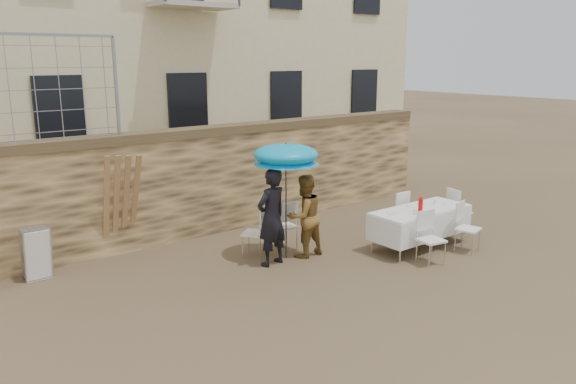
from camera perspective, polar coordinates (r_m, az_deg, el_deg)
ground at (r=8.22m, az=7.40°, el=-12.83°), size 80.00×80.00×0.00m
stone_wall at (r=11.71m, az=-9.99°, el=0.83°), size 13.00×0.50×2.20m
chain_link_fence at (r=10.40m, az=-25.39°, el=9.31°), size 3.20×0.06×1.80m
man_suit at (r=9.92m, az=-1.68°, el=-2.58°), size 0.71×0.52×1.77m
woman_dress at (r=10.39m, az=1.67°, el=-2.44°), size 0.76×0.59×1.55m
umbrella at (r=10.00m, az=-0.21°, el=3.48°), size 1.22×1.22×2.00m
couple_chair_left at (r=10.46m, az=-3.45°, el=-4.03°), size 0.67×0.67×0.96m
couple_chair_right at (r=10.86m, az=-0.39°, el=-3.36°), size 0.50×0.50×0.96m
banquet_table at (r=11.19m, az=13.32°, el=-1.87°), size 2.10×0.85×0.78m
soda_bottle at (r=10.91m, az=13.31°, el=-1.33°), size 0.09×0.09×0.26m
table_chair_front_left at (r=10.37m, az=14.36°, el=-4.62°), size 0.55×0.55×0.96m
table_chair_front_right at (r=11.23m, az=17.84°, el=-3.46°), size 0.58×0.58×0.96m
table_chair_back at (r=11.90m, az=10.88°, el=-2.09°), size 0.50×0.50×0.96m
table_chair_side at (r=12.40m, az=16.99°, el=-1.80°), size 0.57×0.57×0.96m
chair_stack_right at (r=10.39m, az=-24.36°, el=-5.50°), size 0.46×0.40×0.92m
wood_planks at (r=10.75m, az=-16.47°, el=-1.22°), size 0.70×0.20×2.00m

